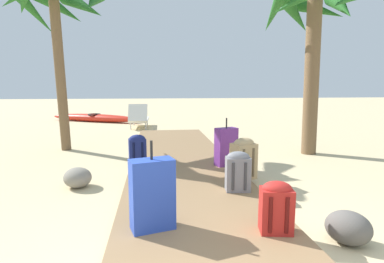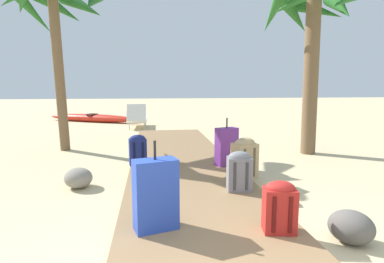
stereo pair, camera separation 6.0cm
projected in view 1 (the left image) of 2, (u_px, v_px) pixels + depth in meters
The scene contains 14 objects.
ground_plane at pixel (186, 179), 4.66m from camera, with size 60.00×60.00×0.00m, color #CCB789.
boardwalk at pixel (182, 164), 5.43m from camera, with size 1.75×7.84×0.08m, color olive.
suitcase_purple at pixel (226, 147), 5.12m from camera, with size 0.40×0.30×0.79m.
backpack_red at pixel (276, 206), 2.77m from camera, with size 0.31×0.25×0.48m.
suitcase_blue at pixel (152, 194), 2.83m from camera, with size 0.43×0.30×0.83m.
backpack_grey at pixel (238, 170), 3.88m from camera, with size 0.32×0.24×0.51m.
backpack_navy at pixel (137, 149), 5.16m from camera, with size 0.31×0.24×0.51m.
backpack_tan at pixel (244, 157), 4.38m from camera, with size 0.39×0.33×0.59m.
palm_tree_far_left at pixel (56, 8), 6.25m from camera, with size 2.23×2.16×3.67m.
palm_tree_near_right at pixel (312, 21), 6.04m from camera, with size 2.05×2.04×3.50m.
lounge_chair at pixel (139, 118), 10.29m from camera, with size 0.63×1.53×0.81m.
kayak at pixel (94, 118), 12.07m from camera, with size 3.78×2.29×0.31m.
rock_left_mid at pixel (78, 178), 4.27m from camera, with size 0.41×0.37×0.28m, color gray.
rock_right_far at pixel (348, 228), 2.74m from camera, with size 0.39×0.32×0.30m, color #5B5651.
Camera 1 is at (-0.46, -1.35, 1.40)m, focal length 28.90 mm.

